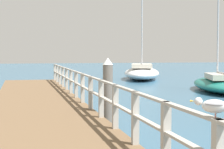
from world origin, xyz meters
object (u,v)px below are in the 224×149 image
(boat_2, at_px, (219,84))
(seagull_foreground, at_px, (214,105))
(dock_piling_far, at_px, (108,93))
(boat_5, at_px, (142,73))

(boat_2, bearing_deg, seagull_foreground, -101.57)
(dock_piling_far, xyz_separation_m, boat_5, (7.27, 19.96, -0.48))
(dock_piling_far, height_order, seagull_foreground, dock_piling_far)
(dock_piling_far, bearing_deg, seagull_foreground, -93.14)
(dock_piling_far, distance_m, boat_5, 21.25)
(dock_piling_far, xyz_separation_m, boat_2, (8.46, 9.34, -0.60))
(dock_piling_far, bearing_deg, boat_2, 47.82)
(dock_piling_far, relative_size, seagull_foreground, 4.88)
(dock_piling_far, bearing_deg, boat_5, 70.00)
(seagull_foreground, bearing_deg, dock_piling_far, 31.79)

